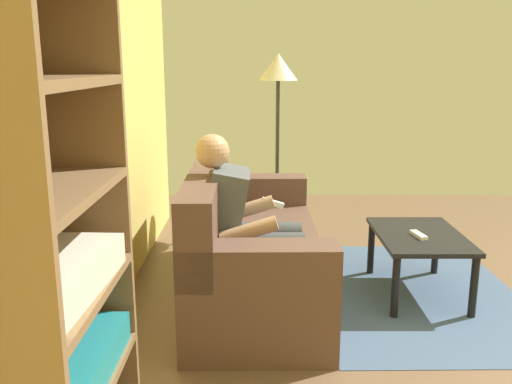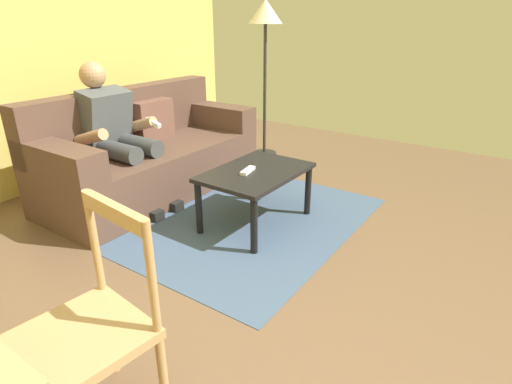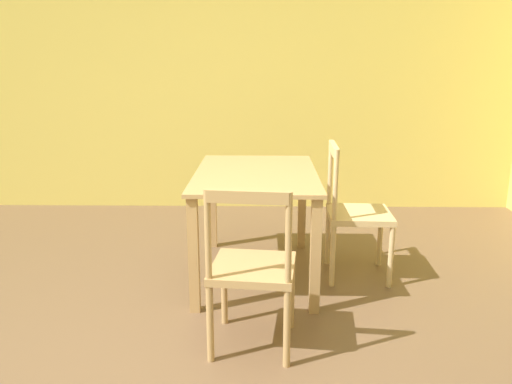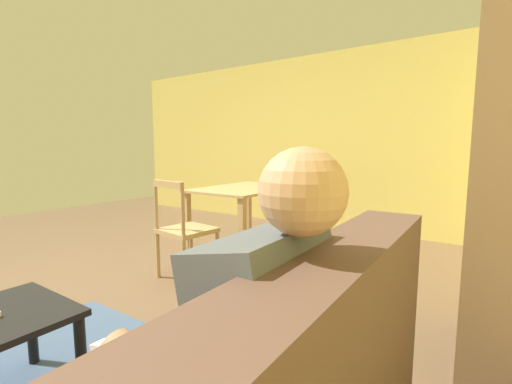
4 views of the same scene
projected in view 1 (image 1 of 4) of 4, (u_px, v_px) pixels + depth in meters
wall_back at (30, 140)px, 2.36m from camera, size 6.41×0.12×2.52m
couch at (247, 247)px, 3.79m from camera, size 2.04×0.88×0.91m
person_lounging at (247, 223)px, 3.42m from camera, size 0.59×0.87×1.17m
coffee_table at (419, 242)px, 3.78m from camera, size 0.83×0.58×0.44m
tv_remote at (419, 235)px, 3.69m from camera, size 0.18×0.08×0.02m
bookshelf at (49, 289)px, 1.95m from camera, size 0.89×0.36×1.92m
area_rug at (416, 292)px, 3.86m from camera, size 2.02×1.43×0.01m
floor_lamp at (278, 83)px, 4.99m from camera, size 0.36×0.36×1.67m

